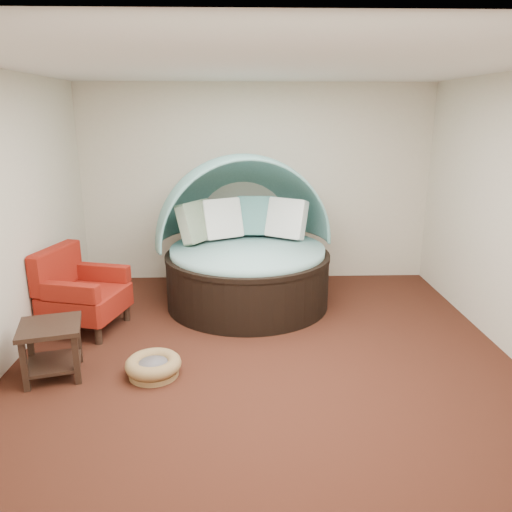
{
  "coord_description": "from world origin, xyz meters",
  "views": [
    {
      "loc": [
        -0.23,
        -4.67,
        2.4
      ],
      "look_at": [
        -0.06,
        0.6,
        0.87
      ],
      "focal_mm": 35.0,
      "sensor_mm": 36.0,
      "label": 1
    }
  ],
  "objects_px": {
    "canopy_daybed": "(245,235)",
    "red_armchair": "(80,292)",
    "side_table": "(52,343)",
    "pet_basket": "(153,366)"
  },
  "relations": [
    {
      "from": "canopy_daybed",
      "to": "red_armchair",
      "type": "relative_size",
      "value": 2.54
    },
    {
      "from": "side_table",
      "to": "red_armchair",
      "type": "bearing_deg",
      "value": 93.16
    },
    {
      "from": "red_armchair",
      "to": "side_table",
      "type": "bearing_deg",
      "value": -72.24
    },
    {
      "from": "red_armchair",
      "to": "pet_basket",
      "type": "bearing_deg",
      "value": -33.36
    },
    {
      "from": "canopy_daybed",
      "to": "pet_basket",
      "type": "height_order",
      "value": "canopy_daybed"
    },
    {
      "from": "pet_basket",
      "to": "side_table",
      "type": "height_order",
      "value": "side_table"
    },
    {
      "from": "red_armchair",
      "to": "side_table",
      "type": "distance_m",
      "value": 1.08
    },
    {
      "from": "canopy_daybed",
      "to": "pet_basket",
      "type": "distance_m",
      "value": 2.28
    },
    {
      "from": "side_table",
      "to": "canopy_daybed",
      "type": "bearing_deg",
      "value": 46.27
    },
    {
      "from": "pet_basket",
      "to": "side_table",
      "type": "distance_m",
      "value": 0.97
    }
  ]
}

